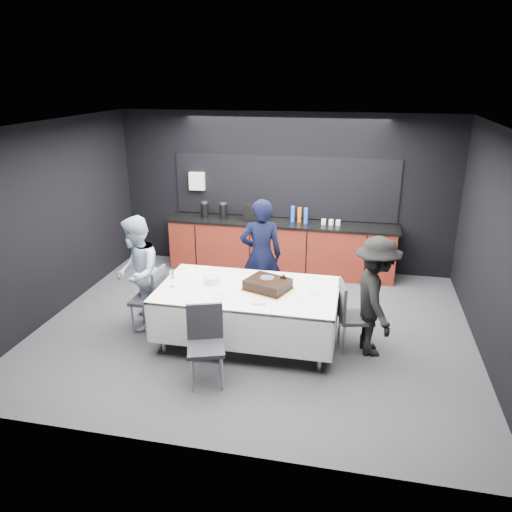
{
  "coord_description": "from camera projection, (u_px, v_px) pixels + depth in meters",
  "views": [
    {
      "loc": [
        1.34,
        -6.17,
        3.41
      ],
      "look_at": [
        0.0,
        0.1,
        1.05
      ],
      "focal_mm": 35.0,
      "sensor_mm": 36.0,
      "label": 1
    }
  ],
  "objects": [
    {
      "name": "champagne_flute",
      "position": [
        172.0,
        275.0,
        6.47
      ],
      "size": [
        0.06,
        0.06,
        0.22
      ],
      "color": "white",
      "rests_on": "party_table"
    },
    {
      "name": "kitchenette",
      "position": [
        280.0,
        243.0,
        8.96
      ],
      "size": [
        4.1,
        0.64,
        2.05
      ],
      "color": "#5A180E",
      "rests_on": "ground"
    },
    {
      "name": "room_shell",
      "position": [
        254.0,
        200.0,
        6.47
      ],
      "size": [
        6.04,
        5.04,
        2.82
      ],
      "color": "white",
      "rests_on": "ground"
    },
    {
      "name": "loose_plate_near",
      "position": [
        220.0,
        296.0,
        6.24
      ],
      "size": [
        0.22,
        0.22,
        0.01
      ],
      "primitive_type": "cylinder",
      "color": "white",
      "rests_on": "party_table"
    },
    {
      "name": "person_right",
      "position": [
        375.0,
        297.0,
        6.23
      ],
      "size": [
        0.8,
        1.11,
        1.56
      ],
      "primitive_type": "imported",
      "rotation": [
        0.0,
        0.0,
        1.81
      ],
      "color": "black",
      "rests_on": "ground"
    },
    {
      "name": "plate_stack",
      "position": [
        212.0,
        280.0,
        6.62
      ],
      "size": [
        0.22,
        0.22,
        0.1
      ],
      "primitive_type": "cylinder",
      "color": "white",
      "rests_on": "party_table"
    },
    {
      "name": "party_table",
      "position": [
        248.0,
        298.0,
        6.52
      ],
      "size": [
        2.32,
        1.32,
        0.78
      ],
      "color": "#99999E",
      "rests_on": "ground"
    },
    {
      "name": "ground",
      "position": [
        255.0,
        327.0,
        7.11
      ],
      "size": [
        6.0,
        6.0,
        0.0
      ],
      "primitive_type": "plane",
      "color": "#404045",
      "rests_on": "ground"
    },
    {
      "name": "chair_left",
      "position": [
        153.0,
        295.0,
        6.87
      ],
      "size": [
        0.43,
        0.43,
        0.92
      ],
      "color": "#2C2B30",
      "rests_on": "ground"
    },
    {
      "name": "fork_pile",
      "position": [
        259.0,
        302.0,
        6.05
      ],
      "size": [
        0.18,
        0.12,
        0.03
      ],
      "primitive_type": "cube",
      "rotation": [
        0.0,
        0.0,
        0.05
      ],
      "color": "white",
      "rests_on": "party_table"
    },
    {
      "name": "loose_plate_right_b",
      "position": [
        302.0,
        300.0,
        6.14
      ],
      "size": [
        0.19,
        0.19,
        0.01
      ],
      "primitive_type": "cylinder",
      "color": "white",
      "rests_on": "party_table"
    },
    {
      "name": "loose_plate_right_a",
      "position": [
        315.0,
        292.0,
        6.36
      ],
      "size": [
        0.2,
        0.2,
        0.01
      ],
      "primitive_type": "cylinder",
      "color": "white",
      "rests_on": "party_table"
    },
    {
      "name": "loose_plate_far",
      "position": [
        266.0,
        276.0,
        6.84
      ],
      "size": [
        0.22,
        0.22,
        0.01
      ],
      "primitive_type": "cylinder",
      "color": "white",
      "rests_on": "party_table"
    },
    {
      "name": "person_center",
      "position": [
        261.0,
        256.0,
        7.39
      ],
      "size": [
        0.72,
        0.58,
        1.73
      ],
      "primitive_type": "imported",
      "rotation": [
        0.0,
        0.0,
        3.43
      ],
      "color": "black",
      "rests_on": "ground"
    },
    {
      "name": "cake_assembly",
      "position": [
        268.0,
        284.0,
        6.42
      ],
      "size": [
        0.69,
        0.63,
        0.17
      ],
      "color": "gold",
      "rests_on": "party_table"
    },
    {
      "name": "chair_near",
      "position": [
        205.0,
        339.0,
        5.74
      ],
      "size": [
        0.53,
        0.53,
        0.92
      ],
      "color": "#2C2B30",
      "rests_on": "ground"
    },
    {
      "name": "chair_right",
      "position": [
        350.0,
        312.0,
        6.39
      ],
      "size": [
        0.5,
        0.5,
        0.92
      ],
      "color": "#2C2B30",
      "rests_on": "ground"
    },
    {
      "name": "person_left",
      "position": [
        137.0,
        273.0,
        6.89
      ],
      "size": [
        0.82,
        0.93,
        1.61
      ],
      "primitive_type": "imported",
      "rotation": [
        0.0,
        0.0,
        -1.26
      ],
      "color": "#A7BDD3",
      "rests_on": "ground"
    }
  ]
}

